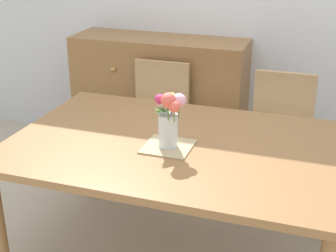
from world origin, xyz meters
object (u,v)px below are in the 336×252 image
(dining_table, at_px, (177,155))
(dresser, at_px, (160,98))
(chair_right, at_px, (280,129))
(flower_vase, at_px, (169,115))
(chair_left, at_px, (157,114))

(dining_table, bearing_deg, dresser, 113.36)
(chair_right, bearing_deg, flower_vase, 65.20)
(dining_table, height_order, flower_vase, flower_vase)
(chair_left, bearing_deg, flower_vase, 113.13)
(dresser, height_order, flower_vase, flower_vase)
(chair_left, bearing_deg, dining_table, 115.79)
(chair_right, height_order, dresser, dresser)
(dining_table, relative_size, dresser, 1.27)
(flower_vase, bearing_deg, chair_left, 113.13)
(chair_right, bearing_deg, chair_left, 0.00)
(chair_left, xyz_separation_m, chair_right, (0.90, 0.00, 0.00))
(dining_table, distance_m, chair_right, 1.05)
(chair_right, relative_size, flower_vase, 2.90)
(chair_right, distance_m, dresser, 1.10)
(chair_left, height_order, dresser, dresser)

